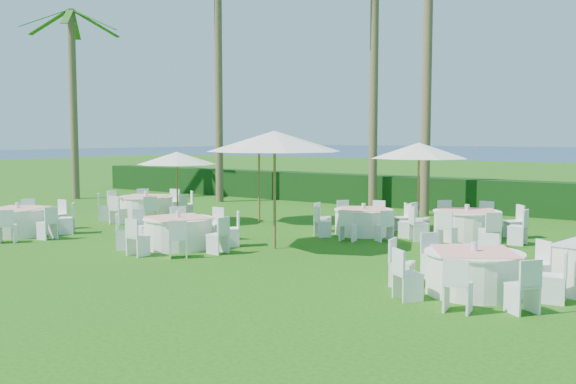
% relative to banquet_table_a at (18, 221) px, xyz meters
% --- Properties ---
extents(ground, '(120.00, 120.00, 0.00)m').
position_rel_banquet_table_a_xyz_m(ground, '(6.47, 0.61, -0.40)').
color(ground, '#1A510D').
rests_on(ground, ground).
extents(hedge, '(34.00, 1.00, 1.20)m').
position_rel_banquet_table_a_xyz_m(hedge, '(6.47, 12.61, 0.20)').
color(hedge, black).
rests_on(hedge, ground).
extents(banquet_table_a, '(3.00, 3.00, 0.91)m').
position_rel_banquet_table_a_xyz_m(banquet_table_a, '(0.00, 0.00, 0.00)').
color(banquet_table_a, white).
rests_on(banquet_table_a, ground).
extents(banquet_table_b, '(3.00, 3.00, 0.92)m').
position_rel_banquet_table_a_xyz_m(banquet_table_b, '(5.13, 1.07, 0.00)').
color(banquet_table_b, white).
rests_on(banquet_table_b, ground).
extents(banquet_table_c, '(3.01, 3.01, 0.91)m').
position_rel_banquet_table_a_xyz_m(banquet_table_c, '(12.66, 0.66, -0.00)').
color(banquet_table_c, white).
rests_on(banquet_table_c, ground).
extents(banquet_table_d, '(3.10, 3.10, 0.94)m').
position_rel_banquet_table_a_xyz_m(banquet_table_d, '(0.36, 4.42, 0.01)').
color(banquet_table_d, white).
rests_on(banquet_table_d, ground).
extents(banquet_table_e, '(2.88, 2.88, 0.88)m').
position_rel_banquet_table_a_xyz_m(banquet_table_e, '(7.85, 5.59, -0.02)').
color(banquet_table_e, white).
rests_on(banquet_table_e, ground).
extents(banquet_table_f, '(3.10, 3.10, 0.94)m').
position_rel_banquet_table_a_xyz_m(banquet_table_f, '(10.53, 6.38, 0.01)').
color(banquet_table_f, white).
rests_on(banquet_table_f, ground).
extents(umbrella_a, '(2.45, 2.45, 2.26)m').
position_rel_banquet_table_a_xyz_m(umbrella_a, '(1.95, 4.27, 1.66)').
color(umbrella_a, brown).
rests_on(umbrella_a, ground).
extents(umbrella_b, '(3.29, 3.29, 2.88)m').
position_rel_banquet_table_a_xyz_m(umbrella_b, '(7.14, 2.34, 2.23)').
color(umbrella_b, brown).
rests_on(umbrella_b, ground).
extents(umbrella_c, '(2.68, 2.68, 2.77)m').
position_rel_banquet_table_a_xyz_m(umbrella_c, '(3.96, 5.88, 2.13)').
color(umbrella_c, brown).
rests_on(umbrella_c, ground).
extents(umbrella_d, '(2.83, 2.83, 2.57)m').
position_rel_banquet_table_a_xyz_m(umbrella_d, '(8.94, 6.85, 1.94)').
color(umbrella_d, brown).
rests_on(umbrella_d, ground).
extents(palm_a, '(4.37, 4.25, 9.95)m').
position_rel_banquet_table_a_xyz_m(palm_a, '(-1.41, 10.17, 5.05)').
color(palm_a, brown).
rests_on(palm_a, ground).
extents(palm_b, '(4.37, 4.24, 9.32)m').
position_rel_banquet_table_a_xyz_m(palm_b, '(5.01, 11.63, 4.73)').
color(palm_b, brown).
rests_on(palm_b, ground).
extents(palm_c, '(4.40, 4.00, 11.58)m').
position_rel_banquet_table_a_xyz_m(palm_c, '(7.55, 10.65, 5.87)').
color(palm_c, brown).
rests_on(palm_c, ground).
extents(palm_f, '(4.31, 4.33, 8.21)m').
position_rel_banquet_table_a_xyz_m(palm_f, '(-7.46, 7.52, 4.16)').
color(palm_f, brown).
rests_on(palm_f, ground).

